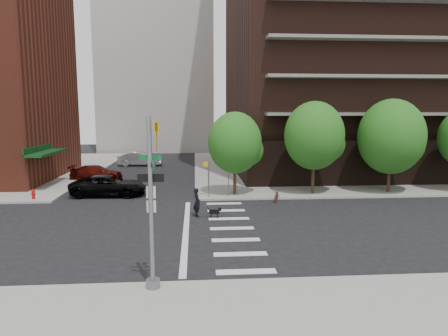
% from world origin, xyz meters
% --- Properties ---
extents(ground, '(120.00, 120.00, 0.00)m').
position_xyz_m(ground, '(0.00, 0.00, 0.00)').
color(ground, black).
rests_on(ground, ground).
extents(sidewalk_ne, '(39.00, 33.00, 0.15)m').
position_xyz_m(sidewalk_ne, '(20.50, 23.50, 0.07)').
color(sidewalk_ne, gray).
rests_on(sidewalk_ne, ground).
extents(crosswalk, '(3.85, 13.00, 0.01)m').
position_xyz_m(crosswalk, '(2.21, -0.00, 0.01)').
color(crosswalk, silver).
rests_on(crosswalk, ground).
extents(tree_a, '(4.00, 4.00, 5.90)m').
position_xyz_m(tree_a, '(4.00, 8.50, 4.04)').
color(tree_a, '#301E11').
rests_on(tree_a, sidewalk_ne).
extents(tree_b, '(4.50, 4.50, 6.65)m').
position_xyz_m(tree_b, '(10.00, 8.50, 4.54)').
color(tree_b, '#301E11').
rests_on(tree_b, sidewalk_ne).
extents(tree_c, '(5.00, 5.00, 6.80)m').
position_xyz_m(tree_c, '(16.00, 8.50, 4.45)').
color(tree_c, '#301E11').
rests_on(tree_c, sidewalk_ne).
extents(traffic_signal, '(0.90, 0.75, 6.00)m').
position_xyz_m(traffic_signal, '(-0.47, -7.49, 2.70)').
color(traffic_signal, slate).
rests_on(traffic_signal, sidewalk_s).
extents(pedestrian_signal, '(2.18, 0.67, 2.60)m').
position_xyz_m(pedestrian_signal, '(2.32, 7.92, 1.85)').
color(pedestrian_signal, slate).
rests_on(pedestrian_signal, sidewalk_ne).
extents(fire_hydrant, '(0.24, 0.24, 0.73)m').
position_xyz_m(fire_hydrant, '(-10.50, 7.80, 0.55)').
color(fire_hydrant, '#A50C0C').
rests_on(fire_hydrant, sidewalk_nw).
extents(parked_car_black, '(2.84, 5.75, 1.57)m').
position_xyz_m(parked_car_black, '(-5.50, 9.29, 0.78)').
color(parked_car_black, black).
rests_on(parked_car_black, ground).
extents(parked_car_maroon, '(2.03, 4.81, 1.39)m').
position_xyz_m(parked_car_maroon, '(-8.20, 16.72, 0.69)').
color(parked_car_maroon, '#430B07').
rests_on(parked_car_maroon, ground).
extents(parked_car_silver, '(1.88, 5.14, 1.68)m').
position_xyz_m(parked_car_silver, '(-5.50, 26.57, 0.84)').
color(parked_car_silver, '#B8BAC0').
rests_on(parked_car_silver, ground).
extents(scooter, '(1.03, 1.67, 0.83)m').
position_xyz_m(scooter, '(6.81, 6.50, 0.42)').
color(scooter, maroon).
rests_on(scooter, ground).
extents(dog_walker, '(0.74, 0.60, 1.76)m').
position_xyz_m(dog_walker, '(1.11, 2.68, 0.88)').
color(dog_walker, black).
rests_on(dog_walker, ground).
extents(dog, '(0.74, 0.26, 0.63)m').
position_xyz_m(dog, '(2.18, 2.25, 0.39)').
color(dog, black).
rests_on(dog, ground).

